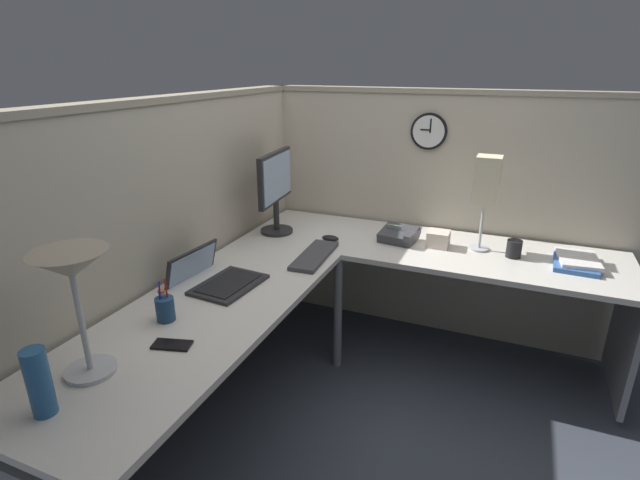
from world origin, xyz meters
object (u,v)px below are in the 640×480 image
object	(u,v)px
desk_lamp_dome	(72,275)
book_stack	(577,262)
laptop	(213,278)
computer_mouse	(330,238)
tissue_box	(438,239)
office_phone	(400,235)
keyboard	(314,256)
wall_clock	(429,131)
cell_phone	(172,345)
desk_lamp_paper	(487,183)
pen_cup	(165,308)
thermos_flask	(39,382)
monitor	(276,186)
coffee_mug	(514,249)

from	to	relation	value
desk_lamp_dome	book_stack	xyz separation A→B (m)	(1.66, -1.61, -0.34)
laptop	computer_mouse	xyz separation A→B (m)	(0.75, -0.32, -0.01)
computer_mouse	tissue_box	distance (m)	0.63
office_phone	tissue_box	distance (m)	0.22
keyboard	desk_lamp_dome	size ratio (longest dim) A/B	0.97
keyboard	wall_clock	bearing A→B (deg)	-32.69
keyboard	cell_phone	bearing A→B (deg)	168.01
keyboard	desk_lamp_paper	distance (m)	1.01
computer_mouse	wall_clock	world-z (taller)	wall_clock
cell_phone	book_stack	xyz separation A→B (m)	(1.43, -1.45, 0.02)
desk_lamp_dome	cell_phone	bearing A→B (deg)	-32.65
pen_cup	book_stack	xyz separation A→B (m)	(1.28, -1.60, -0.03)
thermos_flask	tissue_box	xyz separation A→B (m)	(1.87, -0.85, -0.06)
thermos_flask	desk_lamp_paper	world-z (taller)	desk_lamp_paper
laptop	pen_cup	world-z (taller)	pen_cup
office_phone	book_stack	size ratio (longest dim) A/B	0.77
monitor	laptop	distance (m)	0.81
laptop	tissue_box	xyz separation A→B (m)	(0.90, -0.92, 0.02)
laptop	pen_cup	size ratio (longest dim) A/B	2.25
laptop	wall_clock	bearing A→B (deg)	-31.50
keyboard	book_stack	size ratio (longest dim) A/B	1.44
desk_lamp_dome	pen_cup	xyz separation A→B (m)	(0.38, -0.00, -0.31)
book_stack	desk_lamp_paper	xyz separation A→B (m)	(0.04, 0.49, 0.36)
wall_clock	coffee_mug	bearing A→B (deg)	-121.11
desk_lamp_dome	wall_clock	xyz separation A→B (m)	(2.00, -0.73, 0.24)
desk_lamp_paper	wall_clock	bearing A→B (deg)	52.46
coffee_mug	office_phone	bearing A→B (deg)	90.09
thermos_flask	wall_clock	world-z (taller)	wall_clock
keyboard	desk_lamp_dome	distance (m)	1.32
computer_mouse	office_phone	distance (m)	0.41
thermos_flask	tissue_box	world-z (taller)	thermos_flask
desk_lamp_paper	pen_cup	bearing A→B (deg)	139.95
desk_lamp_dome	monitor	bearing A→B (deg)	2.85
cell_phone	office_phone	size ratio (longest dim) A/B	0.63
laptop	thermos_flask	xyz separation A→B (m)	(-0.96, -0.06, 0.09)
office_phone	desk_lamp_paper	xyz separation A→B (m)	(0.05, -0.45, 0.35)
monitor	coffee_mug	bearing A→B (deg)	-84.41
thermos_flask	desk_lamp_paper	distance (m)	2.21
desk_lamp_dome	coffee_mug	size ratio (longest dim) A/B	4.64
book_stack	pen_cup	bearing A→B (deg)	128.55
desk_lamp_paper	book_stack	bearing A→B (deg)	-95.07
computer_mouse	office_phone	size ratio (longest dim) A/B	0.45
monitor	wall_clock	bearing A→B (deg)	-59.48
computer_mouse	book_stack	world-z (taller)	book_stack
pen_cup	thermos_flask	distance (m)	0.59
monitor	book_stack	size ratio (longest dim) A/B	1.68
monitor	desk_lamp_dome	world-z (taller)	monitor
cell_phone	office_phone	xyz separation A→B (m)	(1.42, -0.52, 0.03)
keyboard	book_stack	world-z (taller)	book_stack
computer_mouse	pen_cup	bearing A→B (deg)	165.82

